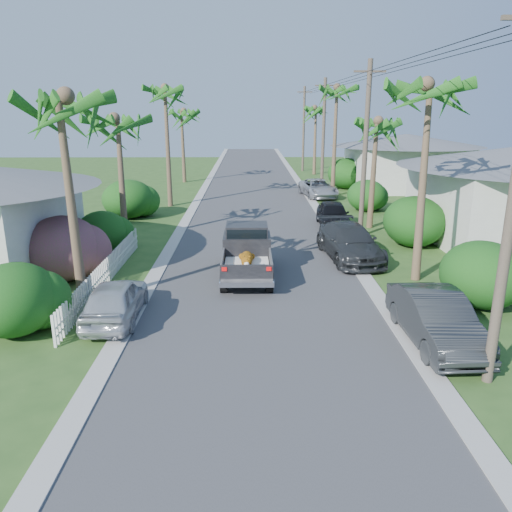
{
  "coord_description": "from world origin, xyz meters",
  "views": [
    {
      "loc": [
        -0.4,
        -13.12,
        6.59
      ],
      "look_at": [
        -0.16,
        4.51,
        1.4
      ],
      "focal_mm": 35.0,
      "sensor_mm": 36.0,
      "label": 1
    }
  ],
  "objects_px": {
    "parked_car_rf": "(333,214)",
    "palm_l_b": "(117,119)",
    "palm_r_b": "(377,122)",
    "utility_pole_c": "(323,135)",
    "palm_r_c": "(337,88)",
    "palm_r_d": "(316,108)",
    "parked_car_ln": "(115,300)",
    "utility_pole_b": "(365,150)",
    "house_right_near": "(511,198)",
    "palm_l_c": "(165,89)",
    "parked_car_rd": "(318,188)",
    "palm_l_d": "(182,111)",
    "parked_car_rm": "(349,242)",
    "utility_pole_d": "(304,128)",
    "palm_r_a": "(432,86)",
    "pickup_truck": "(247,250)",
    "palm_l_a": "(60,98)",
    "parked_car_rn": "(436,319)",
    "house_right_far": "(405,164)"
  },
  "relations": [
    {
      "from": "palm_l_d",
      "to": "palm_r_c",
      "type": "xyz_separation_m",
      "value": [
        12.7,
        -8.0,
        1.67
      ]
    },
    {
      "from": "parked_car_rf",
      "to": "utility_pole_d",
      "type": "distance_m",
      "value": 27.99
    },
    {
      "from": "parked_car_rf",
      "to": "house_right_far",
      "type": "height_order",
      "value": "house_right_far"
    },
    {
      "from": "parked_car_rd",
      "to": "palm_l_d",
      "type": "distance_m",
      "value": 15.33
    },
    {
      "from": "palm_l_d",
      "to": "utility_pole_d",
      "type": "xyz_separation_m",
      "value": [
        12.1,
        9.0,
        -1.84
      ]
    },
    {
      "from": "parked_car_ln",
      "to": "palm_l_b",
      "type": "xyz_separation_m",
      "value": [
        -2.06,
        10.04,
        5.47
      ]
    },
    {
      "from": "palm_l_d",
      "to": "house_right_far",
      "type": "height_order",
      "value": "palm_l_d"
    },
    {
      "from": "palm_r_c",
      "to": "parked_car_rf",
      "type": "bearing_deg",
      "value": -99.17
    },
    {
      "from": "palm_r_c",
      "to": "utility_pole_d",
      "type": "height_order",
      "value": "palm_r_c"
    },
    {
      "from": "palm_l_b",
      "to": "house_right_near",
      "type": "bearing_deg",
      "value": 0.0
    },
    {
      "from": "house_right_near",
      "to": "utility_pole_b",
      "type": "xyz_separation_m",
      "value": [
        -7.4,
        1.0,
        2.38
      ]
    },
    {
      "from": "palm_l_c",
      "to": "palm_r_a",
      "type": "xyz_separation_m",
      "value": [
        12.3,
        -16.0,
        -0.49
      ]
    },
    {
      "from": "parked_car_rn",
      "to": "palm_l_c",
      "type": "height_order",
      "value": "palm_l_c"
    },
    {
      "from": "palm_l_b",
      "to": "house_right_far",
      "type": "distance_m",
      "value": 27.06
    },
    {
      "from": "palm_l_a",
      "to": "palm_r_b",
      "type": "bearing_deg",
      "value": 43.15
    },
    {
      "from": "parked_car_rf",
      "to": "utility_pole_b",
      "type": "distance_m",
      "value": 4.65
    },
    {
      "from": "palm_l_c",
      "to": "palm_r_b",
      "type": "xyz_separation_m",
      "value": [
        12.6,
        -7.0,
        -1.96
      ]
    },
    {
      "from": "house_right_far",
      "to": "palm_r_d",
      "type": "bearing_deg",
      "value": 123.02
    },
    {
      "from": "palm_r_b",
      "to": "palm_r_c",
      "type": "distance_m",
      "value": 11.22
    },
    {
      "from": "parked_car_rd",
      "to": "parked_car_ln",
      "type": "bearing_deg",
      "value": -120.21
    },
    {
      "from": "palm_r_b",
      "to": "house_right_near",
      "type": "relative_size",
      "value": 0.8
    },
    {
      "from": "palm_r_d",
      "to": "palm_r_c",
      "type": "bearing_deg",
      "value": -91.23
    },
    {
      "from": "parked_car_ln",
      "to": "house_right_near",
      "type": "height_order",
      "value": "house_right_near"
    },
    {
      "from": "palm_l_c",
      "to": "palm_r_d",
      "type": "xyz_separation_m",
      "value": [
        12.5,
        18.0,
        -1.18
      ]
    },
    {
      "from": "parked_car_rf",
      "to": "palm_l_b",
      "type": "xyz_separation_m",
      "value": [
        -11.27,
        -3.31,
        5.42
      ]
    },
    {
      "from": "house_right_far",
      "to": "utility_pole_d",
      "type": "xyz_separation_m",
      "value": [
        -7.4,
        13.0,
        2.48
      ]
    },
    {
      "from": "parked_car_ln",
      "to": "house_right_near",
      "type": "xyz_separation_m",
      "value": [
        17.74,
        10.04,
        1.54
      ]
    },
    {
      "from": "palm_r_b",
      "to": "utility_pole_c",
      "type": "relative_size",
      "value": 0.8
    },
    {
      "from": "house_right_near",
      "to": "utility_pole_c",
      "type": "relative_size",
      "value": 1.0
    },
    {
      "from": "parked_car_rd",
      "to": "palm_r_c",
      "type": "distance_m",
      "value": 7.54
    },
    {
      "from": "parked_car_rd",
      "to": "utility_pole_c",
      "type": "xyz_separation_m",
      "value": [
        0.6,
        2.33,
        3.92
      ]
    },
    {
      "from": "palm_r_a",
      "to": "palm_r_d",
      "type": "distance_m",
      "value": 34.01
    },
    {
      "from": "parked_car_rm",
      "to": "utility_pole_b",
      "type": "xyz_separation_m",
      "value": [
        1.43,
        4.22,
        3.83
      ]
    },
    {
      "from": "palm_r_c",
      "to": "palm_r_d",
      "type": "distance_m",
      "value": 14.07
    },
    {
      "from": "palm_r_d",
      "to": "utility_pole_d",
      "type": "distance_m",
      "value": 3.79
    },
    {
      "from": "parked_car_rd",
      "to": "utility_pole_b",
      "type": "distance_m",
      "value": 13.28
    },
    {
      "from": "parked_car_rn",
      "to": "house_right_near",
      "type": "xyz_separation_m",
      "value": [
        8.0,
        11.85,
        1.47
      ]
    },
    {
      "from": "parked_car_rf",
      "to": "parked_car_ln",
      "type": "bearing_deg",
      "value": -121.92
    },
    {
      "from": "palm_r_d",
      "to": "house_right_near",
      "type": "distance_m",
      "value": 29.1
    },
    {
      "from": "pickup_truck",
      "to": "palm_r_c",
      "type": "height_order",
      "value": "palm_r_c"
    },
    {
      "from": "palm_r_c",
      "to": "utility_pole_c",
      "type": "distance_m",
      "value": 4.08
    },
    {
      "from": "palm_l_a",
      "to": "utility_pole_b",
      "type": "distance_m",
      "value": 15.64
    },
    {
      "from": "palm_l_a",
      "to": "palm_r_a",
      "type": "height_order",
      "value": "palm_r_a"
    },
    {
      "from": "palm_l_d",
      "to": "house_right_far",
      "type": "relative_size",
      "value": 0.86
    },
    {
      "from": "parked_car_rf",
      "to": "utility_pole_c",
      "type": "relative_size",
      "value": 0.47
    },
    {
      "from": "utility_pole_b",
      "to": "utility_pole_d",
      "type": "distance_m",
      "value": 30.0
    },
    {
      "from": "parked_car_rf",
      "to": "utility_pole_c",
      "type": "height_order",
      "value": "utility_pole_c"
    },
    {
      "from": "palm_l_c",
      "to": "palm_r_c",
      "type": "distance_m",
      "value": 12.84
    },
    {
      "from": "parked_car_rd",
      "to": "palm_r_a",
      "type": "bearing_deg",
      "value": -94.1
    },
    {
      "from": "parked_car_ln",
      "to": "house_right_far",
      "type": "relative_size",
      "value": 0.44
    }
  ]
}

